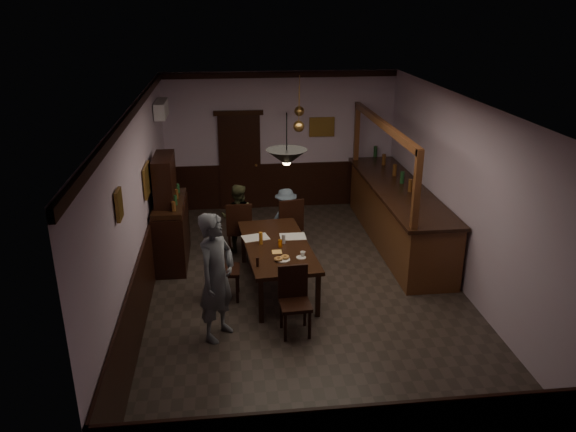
{
  "coord_description": "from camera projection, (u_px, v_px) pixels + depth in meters",
  "views": [
    {
      "loc": [
        -1.19,
        -7.94,
        4.39
      ],
      "look_at": [
        -0.25,
        0.38,
        1.15
      ],
      "focal_mm": 35.0,
      "sensor_mm": 36.0,
      "label": 1
    }
  ],
  "objects": [
    {
      "name": "newspaper_right",
      "position": [
        293.0,
        237.0,
        9.2
      ],
      "size": [
        0.43,
        0.31,
        0.01
      ],
      "primitive_type": "cube",
      "rotation": [
        0.0,
        0.0,
        -0.02
      ],
      "color": "silver",
      "rests_on": "dining_table"
    },
    {
      "name": "room",
      "position": [
        307.0,
        203.0,
        8.52
      ],
      "size": [
        5.01,
        8.01,
        3.01
      ],
      "color": "#2D2621",
      "rests_on": "ground"
    },
    {
      "name": "chair_side",
      "position": [
        220.0,
        266.0,
        8.64
      ],
      "size": [
        0.47,
        0.47,
        1.02
      ],
      "rotation": [
        0.0,
        0.0,
        1.52
      ],
      "color": "black",
      "rests_on": "ground"
    },
    {
      "name": "water_glass",
      "position": [
        284.0,
        239.0,
        8.93
      ],
      "size": [
        0.06,
        0.06,
        0.15
      ],
      "primitive_type": "cylinder",
      "color": "silver",
      "rests_on": "dining_table"
    },
    {
      "name": "person_standing",
      "position": [
        217.0,
        277.0,
        7.52
      ],
      "size": [
        0.73,
        0.79,
        1.82
      ],
      "primitive_type": "imported",
      "rotation": [
        0.0,
        0.0,
        0.98
      ],
      "color": "slate",
      "rests_on": "ground"
    },
    {
      "name": "bar_counter",
      "position": [
        397.0,
        213.0,
        10.63
      ],
      "size": [
        0.98,
        4.23,
        2.37
      ],
      "color": "#553116",
      "rests_on": "ground"
    },
    {
      "name": "pendant_brass_far",
      "position": [
        299.0,
        111.0,
        11.21
      ],
      "size": [
        0.2,
        0.2,
        0.81
      ],
      "color": "#BF8C3F",
      "rests_on": "ground"
    },
    {
      "name": "sideboard",
      "position": [
        170.0,
        221.0,
        9.8
      ],
      "size": [
        0.52,
        1.47,
        1.94
      ],
      "color": "black",
      "rests_on": "ground"
    },
    {
      "name": "pendant_iron",
      "position": [
        287.0,
        158.0,
        7.59
      ],
      "size": [
        0.56,
        0.56,
        0.72
      ],
      "color": "black",
      "rests_on": "ground"
    },
    {
      "name": "chair_far_left",
      "position": [
        239.0,
        227.0,
        10.05
      ],
      "size": [
        0.46,
        0.46,
        1.05
      ],
      "rotation": [
        0.0,
        0.0,
        3.14
      ],
      "color": "black",
      "rests_on": "ground"
    },
    {
      "name": "beer_glass",
      "position": [
        261.0,
        238.0,
        8.89
      ],
      "size": [
        0.06,
        0.06,
        0.2
      ],
      "primitive_type": "cylinder",
      "color": "#BF721E",
      "rests_on": "dining_table"
    },
    {
      "name": "picture_back",
      "position": [
        322.0,
        127.0,
        12.18
      ],
      "size": [
        0.55,
        0.04,
        0.42
      ],
      "color": "olive",
      "rests_on": "ground"
    },
    {
      "name": "napkin",
      "position": [
        277.0,
        252.0,
        8.65
      ],
      "size": [
        0.16,
        0.16,
        0.0
      ],
      "primitive_type": "cube",
      "rotation": [
        0.0,
        0.0,
        0.09
      ],
      "color": "#FFBE5D",
      "rests_on": "dining_table"
    },
    {
      "name": "door_back",
      "position": [
        240.0,
        163.0,
        12.25
      ],
      "size": [
        0.9,
        0.06,
        2.1
      ],
      "primitive_type": "cube",
      "color": "black",
      "rests_on": "ground"
    },
    {
      "name": "pendant_brass_mid",
      "position": [
        299.0,
        126.0,
        9.87
      ],
      "size": [
        0.2,
        0.2,
        0.81
      ],
      "color": "#BF8C3F",
      "rests_on": "ground"
    },
    {
      "name": "person_seated_right",
      "position": [
        286.0,
        218.0,
        10.48
      ],
      "size": [
        0.82,
        0.6,
        1.14
      ],
      "primitive_type": "imported",
      "rotation": [
        0.0,
        0.0,
        3.41
      ],
      "color": "#4C5B6C",
      "rests_on": "ground"
    },
    {
      "name": "pepper_mill",
      "position": [
        258.0,
        262.0,
        8.16
      ],
      "size": [
        0.04,
        0.04,
        0.14
      ],
      "primitive_type": "cylinder",
      "color": "black",
      "rests_on": "dining_table"
    },
    {
      "name": "pastry_ring_a",
      "position": [
        278.0,
        259.0,
        8.34
      ],
      "size": [
        0.13,
        0.13,
        0.04
      ],
      "primitive_type": "torus",
      "color": "#C68C47",
      "rests_on": "pastry_plate"
    },
    {
      "name": "coffee_cup",
      "position": [
        303.0,
        254.0,
        8.46
      ],
      "size": [
        0.09,
        0.09,
        0.07
      ],
      "primitive_type": "imported",
      "rotation": [
        0.0,
        0.0,
        0.09
      ],
      "color": "white",
      "rests_on": "saucer"
    },
    {
      "name": "pastry_plate",
      "position": [
        283.0,
        260.0,
        8.38
      ],
      "size": [
        0.22,
        0.22,
        0.01
      ],
      "primitive_type": "cylinder",
      "color": "white",
      "rests_on": "dining_table"
    },
    {
      "name": "soda_can",
      "position": [
        280.0,
        243.0,
        8.8
      ],
      "size": [
        0.07,
        0.07,
        0.12
      ],
      "primitive_type": "cylinder",
      "color": "orange",
      "rests_on": "dining_table"
    },
    {
      "name": "chair_far_right",
      "position": [
        289.0,
        223.0,
        10.21
      ],
      "size": [
        0.54,
        0.54,
        1.07
      ],
      "rotation": [
        0.0,
        0.0,
        3.33
      ],
      "color": "black",
      "rests_on": "ground"
    },
    {
      "name": "picture_left_small",
      "position": [
        119.0,
        205.0,
        6.55
      ],
      "size": [
        0.04,
        0.28,
        0.36
      ],
      "color": "olive",
      "rests_on": "ground"
    },
    {
      "name": "dining_table",
      "position": [
        277.0,
        248.0,
        8.94
      ],
      "size": [
        1.18,
        2.28,
        0.75
      ],
      "rotation": [
        0.0,
        0.0,
        0.09
      ],
      "color": "black",
      "rests_on": "ground"
    },
    {
      "name": "chair_near",
      "position": [
        294.0,
        297.0,
        7.78
      ],
      "size": [
        0.44,
        0.44,
        0.97
      ],
      "rotation": [
        0.0,
        0.0,
        0.06
      ],
      "color": "black",
      "rests_on": "ground"
    },
    {
      "name": "pastry_ring_b",
      "position": [
        285.0,
        257.0,
        8.4
      ],
      "size": [
        0.13,
        0.13,
        0.04
      ],
      "primitive_type": "torus",
      "color": "#C68C47",
      "rests_on": "pastry_plate"
    },
    {
      "name": "saucer",
      "position": [
        301.0,
        257.0,
        8.45
      ],
      "size": [
        0.15,
        0.15,
        0.01
      ],
      "primitive_type": "cylinder",
      "color": "white",
      "rests_on": "dining_table"
    },
    {
      "name": "picture_left_large",
      "position": [
        147.0,
        180.0,
        8.93
      ],
      "size": [
        0.04,
        0.62,
        0.48
      ],
      "color": "olive",
      "rests_on": "ground"
    },
    {
      "name": "ac_unit",
      "position": [
        161.0,
        109.0,
        10.62
      ],
      "size": [
        0.2,
        0.85,
        0.3
      ],
      "color": "white",
      "rests_on": "ground"
    },
    {
      "name": "person_seated_left",
      "position": [
        238.0,
        218.0,
        10.28
      ],
      "size": [
        0.7,
        0.59,
        1.29
      ],
      "primitive_type": "imported",
      "rotation": [
        0.0,
        0.0,
        2.96
      ],
      "color": "#404227",
      "rests_on": "ground"
    },
    {
      "name": "newspaper_left",
      "position": [
        255.0,
        238.0,
        9.16
      ],
      "size": [
        0.48,
        0.39,
        0.01
      ],
      "primitive_type": "cube",
      "rotation": [
        0.0,
        0.0,
        0.22
      ],
      "color": "silver",
      "rests_on": "dining_table"
    }
  ]
}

